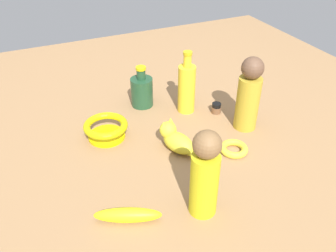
# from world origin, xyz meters

# --- Properties ---
(ground) EXTENTS (2.00, 2.00, 0.00)m
(ground) POSITION_xyz_m (0.00, 0.00, 0.00)
(ground) COLOR #936D47
(bottle_tall) EXTENTS (0.06, 0.06, 0.22)m
(bottle_tall) POSITION_xyz_m (0.16, -0.14, 0.09)
(bottle_tall) COLOR yellow
(bottle_tall) RESTS_ON ground
(person_figure_child) EXTENTS (0.10, 0.10, 0.24)m
(person_figure_child) POSITION_xyz_m (-0.28, 0.03, 0.12)
(person_figure_child) COLOR gold
(person_figure_child) RESTS_ON ground
(bangle) EXTENTS (0.09, 0.09, 0.02)m
(bangle) POSITION_xyz_m (-0.11, -0.17, 0.01)
(bangle) COLOR yellow
(bangle) RESTS_ON ground
(cat_figurine) EXTENTS (0.14, 0.10, 0.09)m
(cat_figurine) POSITION_xyz_m (-0.03, -0.01, 0.04)
(cat_figurine) COLOR gold
(cat_figurine) RESTS_ON ground
(banana) EXTENTS (0.10, 0.17, 0.04)m
(banana) POSITION_xyz_m (-0.24, 0.21, 0.02)
(banana) COLOR yellow
(banana) RESTS_ON ground
(bowl) EXTENTS (0.14, 0.14, 0.06)m
(bowl) POSITION_xyz_m (0.12, 0.16, 0.04)
(bowl) COLOR #E3C008
(bowl) RESTS_ON ground
(nail_polish_jar) EXTENTS (0.03, 0.03, 0.04)m
(nail_polish_jar) POSITION_xyz_m (0.10, -0.23, 0.02)
(nail_polish_jar) COLOR brown
(nail_polish_jar) RESTS_ON ground
(person_figure_adult) EXTENTS (0.08, 0.08, 0.25)m
(person_figure_adult) POSITION_xyz_m (-0.01, -0.28, 0.12)
(person_figure_adult) COLOR gold
(person_figure_adult) RESTS_ON ground
(bottle_short) EXTENTS (0.08, 0.08, 0.15)m
(bottle_short) POSITION_xyz_m (0.26, -0.01, 0.06)
(bottle_short) COLOR #1F452B
(bottle_short) RESTS_ON ground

